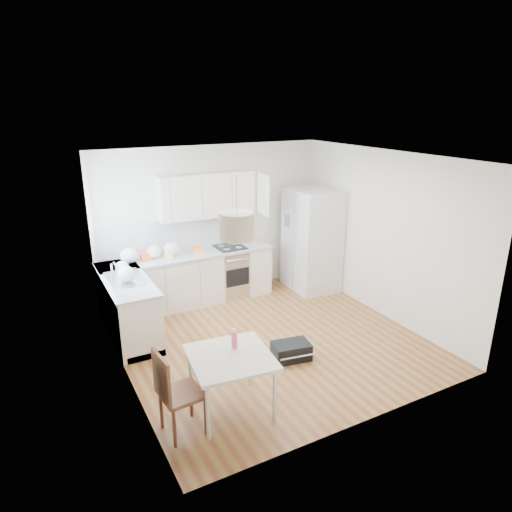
{
  "coord_description": "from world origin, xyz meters",
  "views": [
    {
      "loc": [
        -3.04,
        -5.27,
        3.4
      ],
      "look_at": [
        -0.02,
        0.4,
        1.21
      ],
      "focal_mm": 32.0,
      "sensor_mm": 36.0,
      "label": 1
    }
  ],
  "objects": [
    {
      "name": "grocery_bag_d",
      "position": [
        -1.78,
        1.42,
        1.01
      ],
      "size": [
        0.21,
        0.17,
        0.18
      ],
      "primitive_type": "ellipsoid",
      "color": "white",
      "rests_on": "counter_back"
    },
    {
      "name": "dining_table",
      "position": [
        -1.2,
        -1.21,
        0.63
      ],
      "size": [
        1.0,
        1.0,
        0.71
      ],
      "rotation": [
        0.0,
        0.0,
        -0.11
      ],
      "color": "beige",
      "rests_on": "floor"
    },
    {
      "name": "range_oven",
      "position": [
        0.2,
        1.8,
        0.44
      ],
      "size": [
        0.5,
        0.61,
        0.88
      ],
      "primitive_type": null,
      "color": "silver",
      "rests_on": "floor"
    },
    {
      "name": "snack_orange",
      "position": [
        -0.41,
        1.8,
        0.97
      ],
      "size": [
        0.17,
        0.13,
        0.11
      ],
      "primitive_type": "cube",
      "rotation": [
        0.0,
        0.0,
        -0.22
      ],
      "color": "orange",
      "rests_on": "counter_back"
    },
    {
      "name": "wall_right",
      "position": [
        2.1,
        0.0,
        1.35
      ],
      "size": [
        0.0,
        4.2,
        4.2
      ],
      "primitive_type": "plane",
      "rotation": [
        1.57,
        0.0,
        -1.57
      ],
      "color": "silver",
      "rests_on": "floor"
    },
    {
      "name": "snack_yellow",
      "position": [
        -0.93,
        1.79,
        0.97
      ],
      "size": [
        0.18,
        0.14,
        0.1
      ],
      "primitive_type": "cube",
      "rotation": [
        0.0,
        0.0,
        -0.36
      ],
      "color": "yellow",
      "rests_on": "counter_back"
    },
    {
      "name": "refrigerator",
      "position": [
        1.71,
        1.4,
        0.95
      ],
      "size": [
        0.91,
        0.96,
        1.89
      ],
      "primitive_type": null,
      "rotation": [
        0.0,
        0.0,
        -0.01
      ],
      "color": "silver",
      "rests_on": "floor"
    },
    {
      "name": "counter_back",
      "position": [
        -0.6,
        1.8,
        0.9
      ],
      "size": [
        3.02,
        0.64,
        0.04
      ],
      "primitive_type": "cube",
      "color": "#A6A8AA",
      "rests_on": "cabinets_back"
    },
    {
      "name": "dining_chair",
      "position": [
        -1.81,
        -1.3,
        0.5
      ],
      "size": [
        0.45,
        0.45,
        1.0
      ],
      "primitive_type": null,
      "rotation": [
        0.0,
        0.0,
        0.09
      ],
      "color": "#462615",
      "rests_on": "floor"
    },
    {
      "name": "grocery_bag_b",
      "position": [
        -1.16,
        1.85,
        1.03
      ],
      "size": [
        0.25,
        0.21,
        0.22
      ],
      "primitive_type": "ellipsoid",
      "color": "white",
      "rests_on": "counter_back"
    },
    {
      "name": "cabinets_left",
      "position": [
        -1.8,
        1.2,
        0.44
      ],
      "size": [
        0.6,
        1.8,
        0.88
      ],
      "primitive_type": "cube",
      "color": "silver",
      "rests_on": "floor"
    },
    {
      "name": "sink",
      "position": [
        -1.8,
        1.15,
        0.92
      ],
      "size": [
        0.5,
        0.8,
        0.16
      ],
      "primitive_type": null,
      "color": "silver",
      "rests_on": "counter_left"
    },
    {
      "name": "upper_cabinets",
      "position": [
        -0.15,
        1.94,
        1.88
      ],
      "size": [
        1.7,
        0.32,
        0.75
      ],
      "primitive_type": "cube",
      "color": "silver",
      "rests_on": "wall_back"
    },
    {
      "name": "gym_bag",
      "position": [
        0.0,
        -0.6,
        0.12
      ],
      "size": [
        0.56,
        0.41,
        0.24
      ],
      "primitive_type": "cube",
      "rotation": [
        0.0,
        0.0,
        -0.17
      ],
      "color": "black",
      "rests_on": "floor"
    },
    {
      "name": "grocery_bag_a",
      "position": [
        -1.58,
        1.8,
        1.05
      ],
      "size": [
        0.29,
        0.25,
        0.26
      ],
      "primitive_type": "ellipsoid",
      "color": "white",
      "rests_on": "counter_back"
    },
    {
      "name": "grocery_bag_c",
      "position": [
        -0.87,
        1.82,
        1.04
      ],
      "size": [
        0.28,
        0.24,
        0.25
      ],
      "primitive_type": "ellipsoid",
      "color": "white",
      "rests_on": "counter_back"
    },
    {
      "name": "drink_bottle",
      "position": [
        -1.09,
        -1.07,
        0.83
      ],
      "size": [
        0.08,
        0.08,
        0.24
      ],
      "primitive_type": "cylinder",
      "rotation": [
        0.0,
        0.0,
        -0.19
      ],
      "color": "#F14377",
      "rests_on": "dining_table"
    },
    {
      "name": "counter_left",
      "position": [
        -1.8,
        1.2,
        0.9
      ],
      "size": [
        0.64,
        1.82,
        0.04
      ],
      "primitive_type": "cube",
      "color": "#A6A8AA",
      "rests_on": "cabinets_left"
    },
    {
      "name": "snack_red",
      "position": [
        -1.31,
        1.84,
        0.98
      ],
      "size": [
        0.17,
        0.11,
        0.12
      ],
      "primitive_type": "cube",
      "rotation": [
        0.0,
        0.0,
        0.05
      ],
      "color": "red",
      "rests_on": "counter_back"
    },
    {
      "name": "pendant_lamp",
      "position": [
        -1.08,
        -1.17,
        2.18
      ],
      "size": [
        0.4,
        0.4,
        0.28
      ],
      "primitive_type": "cylinder",
      "rotation": [
        0.0,
        0.0,
        0.12
      ],
      "color": "#C1B794",
      "rests_on": "ceiling"
    },
    {
      "name": "wall_back",
      "position": [
        0.0,
        2.1,
        1.35
      ],
      "size": [
        4.2,
        0.0,
        4.2
      ],
      "primitive_type": "plane",
      "rotation": [
        1.57,
        0.0,
        0.0
      ],
      "color": "silver",
      "rests_on": "floor"
    },
    {
      "name": "wall_left",
      "position": [
        -2.1,
        0.0,
        1.35
      ],
      "size": [
        0.0,
        4.2,
        4.2
      ],
      "primitive_type": "plane",
      "rotation": [
        1.57,
        0.0,
        1.57
      ],
      "color": "silver",
      "rests_on": "floor"
    },
    {
      "name": "backsplash_back",
      "position": [
        -0.6,
        2.09,
        1.21
      ],
      "size": [
        3.0,
        0.01,
        0.58
      ],
      "primitive_type": "cube",
      "color": "white",
      "rests_on": "wall_back"
    },
    {
      "name": "cabinets_back",
      "position": [
        -0.6,
        1.8,
        0.44
      ],
      "size": [
        3.0,
        0.6,
        0.88
      ],
      "primitive_type": "cube",
      "color": "silver",
      "rests_on": "floor"
    },
    {
      "name": "grocery_bag_e",
      "position": [
        -1.81,
        1.01,
        1.04
      ],
      "size": [
        0.26,
        0.22,
        0.23
      ],
      "primitive_type": "ellipsoid",
      "color": "white",
      "rests_on": "counter_left"
    },
    {
      "name": "window_glassblock",
      "position": [
        -2.09,
        1.15,
        1.75
      ],
      "size": [
        0.02,
        1.0,
        1.0
      ],
      "primitive_type": "cube",
      "color": "#BFE0F9",
      "rests_on": "wall_left"
    },
    {
      "name": "floor",
      "position": [
        0.0,
        0.0,
        0.0
      ],
      "size": [
        4.2,
        4.2,
        0.0
      ],
      "primitive_type": "plane",
      "color": "brown",
      "rests_on": "ground"
    },
    {
      "name": "backsplash_left",
      "position": [
        -2.09,
        1.2,
        1.21
      ],
      "size": [
        0.01,
        1.8,
        0.58
      ],
      "primitive_type": "cube",
      "color": "white",
      "rests_on": "wall_left"
    },
    {
      "name": "ceiling",
      "position": [
        0.0,
        0.0,
        2.7
      ],
      "size": [
        4.2,
        4.2,
        0.0
      ],
      "primitive_type": "plane",
      "rotation": [
        3.14,
        0.0,
        0.0
      ],
      "color": "white",
      "rests_on": "wall_back"
    }
  ]
}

